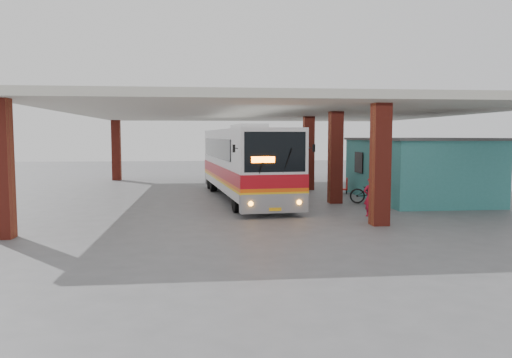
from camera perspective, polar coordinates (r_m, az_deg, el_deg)
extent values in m
plane|color=#515154|center=(20.67, 3.13, -3.96)|extent=(90.00, 90.00, 0.00)
cube|color=maroon|center=(18.31, 14.01, 1.60)|extent=(0.60, 0.60, 4.35)
cube|color=maroon|center=(24.02, 9.06, 2.43)|extent=(0.60, 0.60, 4.35)
cube|color=maroon|center=(29.85, 6.03, 2.94)|extent=(0.60, 0.60, 4.35)
cube|color=maroon|center=(17.32, -27.09, 1.03)|extent=(0.60, 0.60, 4.35)
cube|color=maroon|center=(37.68, -15.67, 3.19)|extent=(0.60, 0.60, 4.35)
cube|color=maroon|center=(39.48, 13.53, 3.30)|extent=(0.60, 0.60, 4.35)
cube|color=beige|center=(26.96, 1.97, 7.70)|extent=(21.00, 23.00, 0.30)
cube|color=teal|center=(26.52, 17.89, 1.03)|extent=(5.00, 8.00, 3.00)
cube|color=#494949|center=(26.47, 17.98, 4.37)|extent=(5.20, 8.20, 0.12)
cube|color=#143936|center=(24.22, 13.86, -0.29)|extent=(0.08, 0.95, 2.10)
cube|color=black|center=(27.00, 11.71, 1.86)|extent=(0.08, 1.20, 1.00)
cube|color=black|center=(26.99, 11.65, 1.86)|extent=(0.04, 1.30, 1.10)
cube|color=silver|center=(25.40, -1.31, 2.30)|extent=(3.92, 13.02, 2.99)
cube|color=silver|center=(24.33, -0.86, 5.96)|extent=(1.59, 3.32, 0.27)
cube|color=gray|center=(19.47, 2.05, -2.76)|extent=(2.72, 0.69, 0.75)
cube|color=#B10C16|center=(25.44, -1.31, 0.98)|extent=(3.96, 13.03, 0.53)
cube|color=#F5590D|center=(25.46, -1.31, 0.22)|extent=(3.96, 13.03, 0.14)
cube|color=yellow|center=(25.47, -1.31, -0.06)|extent=(3.96, 13.03, 0.11)
cube|color=black|center=(19.16, 2.18, 3.11)|extent=(2.42, 0.34, 1.55)
cube|color=black|center=(26.02, -4.58, 3.52)|extent=(0.99, 9.58, 0.96)
cube|color=black|center=(26.50, 1.21, 3.56)|extent=(0.99, 9.58, 0.96)
cube|color=#FF5905|center=(19.00, 0.81, 2.23)|extent=(0.91, 0.14, 0.24)
sphere|color=orange|center=(19.04, -0.60, -2.83)|extent=(0.19, 0.19, 0.19)
sphere|color=orange|center=(19.51, 4.96, -2.67)|extent=(0.19, 0.19, 0.19)
cube|color=yellow|center=(19.28, 2.22, -3.48)|extent=(0.48, 0.08, 0.13)
cylinder|color=black|center=(20.92, -2.17, -2.38)|extent=(0.45, 1.10, 1.07)
cylinder|color=black|center=(21.43, 3.94, -2.21)|extent=(0.45, 1.10, 1.07)
cylinder|color=black|center=(29.02, -4.91, -0.35)|extent=(0.45, 1.10, 1.07)
cylinder|color=black|center=(29.39, -0.43, -0.27)|extent=(0.45, 1.10, 1.07)
cylinder|color=black|center=(30.39, -5.22, -0.12)|extent=(0.45, 1.10, 1.07)
cylinder|color=black|center=(30.75, -0.94, -0.04)|extent=(0.45, 1.10, 1.07)
imported|color=black|center=(24.25, 13.16, -1.45)|extent=(2.22, 1.14, 1.11)
imported|color=red|center=(20.36, 12.96, -1.99)|extent=(0.57, 0.38, 1.57)
cube|color=red|center=(28.02, 9.91, -1.17)|extent=(0.56, 0.56, 0.07)
cube|color=red|center=(28.00, 10.33, -0.56)|extent=(0.15, 0.47, 0.67)
cylinder|color=black|center=(27.83, 9.54, -1.50)|extent=(0.03, 0.03, 0.22)
cylinder|color=black|center=(27.86, 10.32, -1.51)|extent=(0.03, 0.03, 0.22)
cylinder|color=black|center=(28.21, 9.50, -1.42)|extent=(0.03, 0.03, 0.22)
cylinder|color=black|center=(28.24, 10.27, -1.42)|extent=(0.03, 0.03, 0.22)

